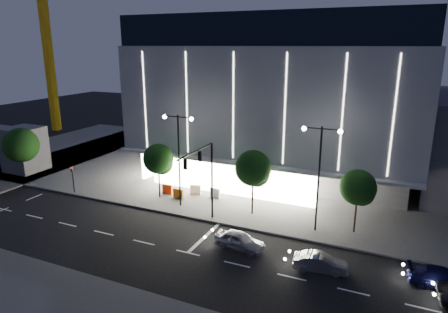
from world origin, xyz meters
The scene contains 19 objects.
ground centered at (0.00, 0.00, 0.00)m, with size 160.00×160.00×0.00m, color black.
sidewalk_museum centered at (5.00, 24.00, 0.07)m, with size 70.00×40.00×0.15m, color #474747.
sidewalk_west centered at (-30.00, 10.00, 0.07)m, with size 16.00×50.00×0.15m, color #474747.
museum centered at (2.98, 22.31, 9.27)m, with size 30.00×25.80×18.00m.
traffic_mast centered at (1.00, 3.34, 5.03)m, with size 0.33×5.89×7.07m.
street_lamp_west centered at (-3.00, 6.00, 5.96)m, with size 3.16×0.36×9.00m.
street_lamp_east centered at (10.00, 6.00, 5.96)m, with size 3.16×0.36×9.00m.
ped_signal_far centered at (-15.00, 4.50, 1.89)m, with size 0.22×0.24×3.00m.
tower_crane centered at (-40.92, 28.00, 20.51)m, with size 32.00×2.00×28.50m.
tree_left centered at (-5.97, 7.02, 4.03)m, with size 3.02×3.02×5.72m.
tree_mid centered at (4.03, 7.02, 4.33)m, with size 3.25×3.25×6.15m.
tree_right centered at (13.03, 7.02, 3.88)m, with size 2.91×2.91×5.51m.
car_lead centered at (5.29, 0.71, 0.68)m, with size 1.61×4.01×1.37m, color #A6A8AD.
car_second centered at (11.57, 0.11, 0.61)m, with size 1.30×3.71×1.22m, color #999CA0.
car_third centered at (19.15, 1.49, 0.62)m, with size 1.73×4.25×1.23m, color #121345.
barrier_a centered at (-5.82, 8.15, 0.65)m, with size 1.10×0.25×1.00m, color #FE380E.
barrier_b centered at (-0.81, 9.18, 0.65)m, with size 1.10×0.25×1.00m, color silver.
barrier_c centered at (-4.11, 7.50, 0.65)m, with size 1.10×0.25×1.00m, color orange.
barrier_d centered at (-3.10, 9.24, 0.65)m, with size 1.10×0.25×1.00m, color white.
Camera 1 is at (15.55, -24.96, 15.11)m, focal length 32.00 mm.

